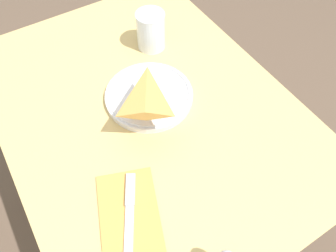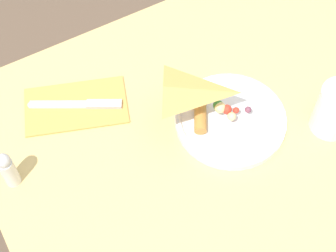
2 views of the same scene
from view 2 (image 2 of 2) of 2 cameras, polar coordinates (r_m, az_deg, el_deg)
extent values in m
plane|color=brown|center=(1.67, 3.41, -12.83)|extent=(6.00, 6.00, 0.00)
cube|color=#DBB770|center=(1.04, 5.34, 0.46)|extent=(0.91, 0.67, 0.03)
cube|color=#382D23|center=(1.62, 10.91, 6.93)|extent=(0.06, 0.06, 0.69)
cube|color=#382D23|center=(1.43, -16.34, -5.83)|extent=(0.06, 0.06, 0.69)
cylinder|color=white|center=(1.02, 6.93, 0.69)|extent=(0.22, 0.22, 0.02)
torus|color=white|center=(1.01, 6.98, 0.98)|extent=(0.21, 0.21, 0.01)
pyramid|color=#DBA351|center=(1.00, 7.70, 1.24)|extent=(0.17, 0.15, 0.02)
cylinder|color=#C68942|center=(1.00, 3.61, 1.40)|extent=(0.06, 0.08, 0.02)
sphere|color=#7A4256|center=(1.00, 8.87, 1.80)|extent=(0.01, 0.01, 0.01)
sphere|color=#EFDB93|center=(0.99, 5.99, 2.12)|extent=(0.02, 0.02, 0.02)
sphere|color=#EFDB93|center=(0.98, 7.06, 1.05)|extent=(0.02, 0.02, 0.02)
sphere|color=red|center=(0.99, 6.55, 1.84)|extent=(0.02, 0.02, 0.02)
sphere|color=red|center=(0.99, 7.55, 1.73)|extent=(0.01, 0.01, 0.01)
sphere|color=#388433|center=(0.99, 5.79, 2.28)|extent=(0.02, 0.02, 0.02)
cylinder|color=white|center=(1.02, 18.08, 1.74)|extent=(0.08, 0.08, 0.11)
cylinder|color=white|center=(1.04, 17.77, 1.07)|extent=(0.07, 0.07, 0.06)
cube|color=#E59E4C|center=(1.05, -10.17, 2.24)|extent=(0.23, 0.18, 0.00)
cube|color=#B2B2B7|center=(1.04, -7.09, 2.44)|extent=(0.07, 0.05, 0.01)
cube|color=silver|center=(1.06, -12.09, 2.34)|extent=(0.11, 0.07, 0.00)
ellipsoid|color=silver|center=(1.07, -14.80, 2.31)|extent=(0.03, 0.02, 0.00)
cylinder|color=silver|center=(0.97, -17.19, -4.91)|extent=(0.03, 0.03, 0.07)
sphere|color=silver|center=(0.93, -17.83, -3.70)|extent=(0.03, 0.03, 0.03)
camera|label=1|loc=(0.70, -41.25, 27.62)|focal=35.00mm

